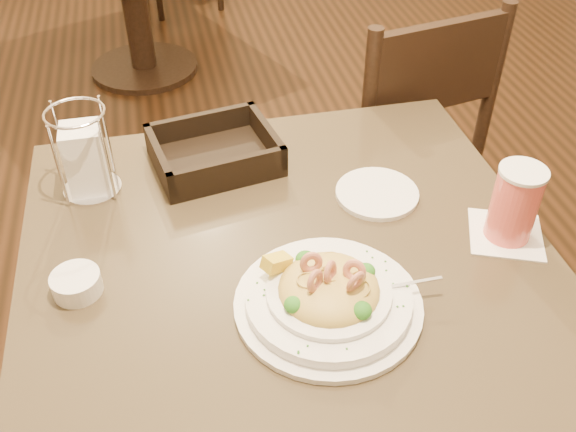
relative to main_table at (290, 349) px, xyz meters
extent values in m
cylinder|color=black|center=(0.00, 0.00, -0.14)|extent=(0.12, 0.12, 0.70)
cube|color=brown|center=(0.00, 0.00, 0.22)|extent=(0.90, 0.90, 0.03)
cylinder|color=black|center=(-0.24, 2.25, -0.50)|extent=(0.52, 0.52, 0.03)
cube|color=black|center=(0.44, 0.70, -0.07)|extent=(0.50, 0.50, 0.04)
cylinder|color=black|center=(0.58, 0.91, -0.30)|extent=(0.04, 0.04, 0.43)
cylinder|color=black|center=(0.23, 0.84, -0.30)|extent=(0.04, 0.04, 0.43)
cylinder|color=black|center=(0.65, 0.56, -0.30)|extent=(0.04, 0.04, 0.43)
cylinder|color=black|center=(0.30, 0.48, -0.30)|extent=(0.04, 0.04, 0.43)
cylinder|color=black|center=(0.65, 0.56, 0.18)|extent=(0.04, 0.04, 0.46)
cylinder|color=black|center=(0.30, 0.48, 0.18)|extent=(0.04, 0.04, 0.46)
cube|color=black|center=(0.47, 0.52, 0.28)|extent=(0.36, 0.10, 0.22)
cylinder|color=white|center=(0.03, -0.12, 0.25)|extent=(0.29, 0.29, 0.01)
cylinder|color=white|center=(0.03, -0.12, 0.26)|extent=(0.26, 0.26, 0.02)
cylinder|color=white|center=(0.03, -0.12, 0.27)|extent=(0.19, 0.19, 0.01)
ellipsoid|color=gold|center=(0.03, -0.12, 0.28)|extent=(0.16, 0.16, 0.05)
cube|color=gold|center=(-0.03, -0.06, 0.29)|extent=(0.06, 0.05, 0.04)
cube|color=silver|center=(0.16, -0.12, 0.27)|extent=(0.11, 0.01, 0.01)
cube|color=silver|center=(0.10, -0.12, 0.28)|extent=(0.03, 0.02, 0.00)
torus|color=gold|center=(0.03, -0.11, 0.31)|extent=(0.04, 0.04, 0.03)
torus|color=gold|center=(0.05, -0.14, 0.29)|extent=(0.05, 0.05, 0.01)
torus|color=gold|center=(0.07, -0.09, 0.29)|extent=(0.04, 0.04, 0.03)
torus|color=gold|center=(0.01, -0.13, 0.29)|extent=(0.04, 0.04, 0.02)
torus|color=gold|center=(0.03, -0.12, 0.30)|extent=(0.04, 0.03, 0.02)
torus|color=gold|center=(0.07, -0.14, 0.29)|extent=(0.03, 0.04, 0.02)
torus|color=gold|center=(0.03, -0.11, 0.30)|extent=(0.05, 0.04, 0.03)
torus|color=gold|center=(0.00, -0.11, 0.30)|extent=(0.03, 0.03, 0.01)
torus|color=gold|center=(0.04, -0.11, 0.30)|extent=(0.03, 0.03, 0.02)
torus|color=gold|center=(0.03, -0.10, 0.29)|extent=(0.04, 0.05, 0.02)
torus|color=gold|center=(0.05, -0.06, 0.30)|extent=(0.04, 0.04, 0.01)
torus|color=gold|center=(0.03, -0.11, 0.30)|extent=(0.04, 0.04, 0.03)
torus|color=gold|center=(0.08, -0.12, 0.30)|extent=(0.03, 0.03, 0.02)
torus|color=gold|center=(0.04, -0.11, 0.29)|extent=(0.05, 0.05, 0.02)
torus|color=gold|center=(0.02, -0.07, 0.29)|extent=(0.05, 0.04, 0.03)
torus|color=tan|center=(0.01, -0.13, 0.31)|extent=(0.04, 0.04, 0.04)
torus|color=tan|center=(0.03, -0.12, 0.31)|extent=(0.04, 0.04, 0.04)
torus|color=tan|center=(0.07, -0.12, 0.31)|extent=(0.04, 0.04, 0.04)
torus|color=tan|center=(0.01, -0.09, 0.31)|extent=(0.04, 0.02, 0.04)
torus|color=tan|center=(0.07, -0.14, 0.31)|extent=(0.04, 0.03, 0.04)
ellipsoid|color=#1F5E15|center=(0.10, -0.10, 0.29)|extent=(0.03, 0.03, 0.02)
ellipsoid|color=#1F5E15|center=(0.01, -0.05, 0.29)|extent=(0.03, 0.03, 0.02)
ellipsoid|color=#1F5E15|center=(-0.03, -0.14, 0.29)|extent=(0.03, 0.03, 0.02)
ellipsoid|color=#1F5E15|center=(0.07, -0.17, 0.29)|extent=(0.03, 0.03, 0.02)
cube|color=#266619|center=(0.14, -0.16, 0.27)|extent=(0.00, 0.00, 0.00)
cube|color=#266619|center=(0.13, -0.16, 0.27)|extent=(0.00, 0.00, 0.00)
cube|color=#266619|center=(-0.09, -0.10, 0.27)|extent=(0.00, 0.00, 0.00)
cube|color=#266619|center=(-0.02, -0.21, 0.27)|extent=(0.00, 0.00, 0.00)
cube|color=#266619|center=(-0.06, -0.09, 0.27)|extent=(0.00, 0.00, 0.00)
cube|color=#266619|center=(0.03, -0.22, 0.27)|extent=(0.00, 0.00, 0.00)
cube|color=#266619|center=(-0.04, -0.22, 0.27)|extent=(0.00, 0.00, 0.00)
cube|color=#266619|center=(0.14, -0.07, 0.27)|extent=(0.00, 0.00, 0.00)
cube|color=#266619|center=(0.14, -0.12, 0.27)|extent=(0.00, 0.00, 0.00)
cube|color=#266619|center=(-0.04, -0.21, 0.27)|extent=(0.00, 0.00, 0.00)
cube|color=#266619|center=(0.12, -0.05, 0.27)|extent=(0.00, 0.00, 0.00)
cube|color=#266619|center=(-0.05, -0.06, 0.27)|extent=(0.00, 0.00, 0.00)
cube|color=#266619|center=(-0.07, -0.07, 0.27)|extent=(0.00, 0.00, 0.00)
cube|color=#266619|center=(0.13, -0.09, 0.27)|extent=(0.00, 0.00, 0.00)
cube|color=#266619|center=(-0.06, -0.10, 0.27)|extent=(0.00, 0.00, 0.00)
cube|color=#266619|center=(0.16, -0.13, 0.27)|extent=(0.00, 0.00, 0.00)
cube|color=#266619|center=(0.14, -0.09, 0.27)|extent=(0.00, 0.00, 0.00)
cube|color=#266619|center=(0.12, -0.04, 0.27)|extent=(0.00, 0.00, 0.00)
cube|color=white|center=(0.38, -0.02, 0.24)|extent=(0.16, 0.16, 0.00)
cylinder|color=#EF5E54|center=(0.38, -0.02, 0.31)|extent=(0.08, 0.08, 0.13)
cylinder|color=white|center=(0.38, -0.02, 0.38)|extent=(0.08, 0.08, 0.01)
cube|color=black|center=(-0.09, 0.31, 0.25)|extent=(0.27, 0.23, 0.02)
cube|color=black|center=(0.02, 0.32, 0.28)|extent=(0.05, 0.19, 0.05)
cube|color=black|center=(-0.20, 0.29, 0.28)|extent=(0.05, 0.19, 0.05)
cube|color=black|center=(-0.10, 0.39, 0.28)|extent=(0.24, 0.06, 0.05)
cube|color=black|center=(-0.07, 0.22, 0.28)|extent=(0.24, 0.06, 0.05)
cylinder|color=silver|center=(-0.33, 0.27, 0.24)|extent=(0.11, 0.11, 0.01)
torus|color=silver|center=(-0.33, 0.27, 0.41)|extent=(0.11, 0.11, 0.01)
cube|color=white|center=(-0.33, 0.27, 0.31)|extent=(0.09, 0.09, 0.13)
cylinder|color=silver|center=(-0.37, 0.23, 0.33)|extent=(0.01, 0.01, 0.17)
cylinder|color=silver|center=(-0.29, 0.23, 0.33)|extent=(0.01, 0.01, 0.17)
cylinder|color=silver|center=(-0.37, 0.31, 0.33)|extent=(0.01, 0.01, 0.17)
cylinder|color=silver|center=(-0.29, 0.31, 0.33)|extent=(0.01, 0.01, 0.17)
cylinder|color=white|center=(0.20, 0.14, 0.24)|extent=(0.17, 0.17, 0.01)
cylinder|color=white|center=(-0.35, 0.00, 0.26)|extent=(0.09, 0.09, 0.03)
camera|label=1|loc=(-0.17, -0.76, 0.99)|focal=40.00mm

